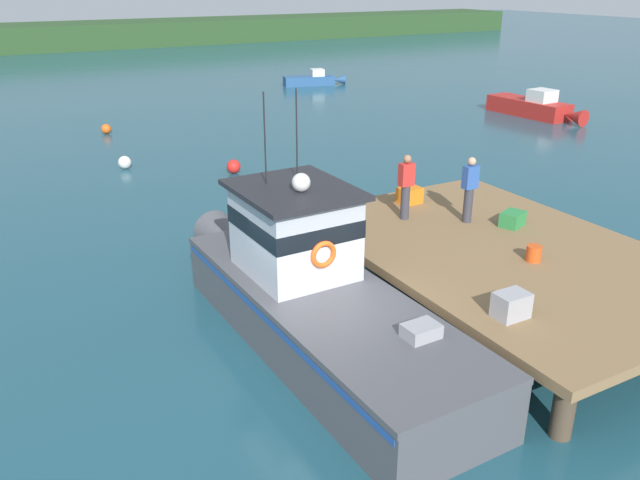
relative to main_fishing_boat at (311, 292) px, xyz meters
name	(u,v)px	position (x,y,z in m)	size (l,w,h in m)	color
ground_plane	(316,351)	(-0.19, -0.56, -1.01)	(200.00, 200.00, 0.00)	#1E4C5B
dock	(504,253)	(4.61, -0.56, 0.07)	(6.00, 9.00, 1.20)	#4C3D2D
main_fishing_boat	(311,292)	(0.00, 0.00, 0.00)	(2.73, 9.84, 4.80)	#4C4C51
crate_stack_near_edge	(511,305)	(2.45, -2.93, 0.43)	(0.60, 0.44, 0.47)	#9E9EA3
crate_single_far	(410,195)	(4.59, 2.98, 0.41)	(0.60, 0.44, 0.43)	orange
crate_stack_mid_dock	(513,219)	(5.75, 0.39, 0.37)	(0.60, 0.44, 0.36)	#2D8442
bait_bucket	(534,253)	(4.65, -1.35, 0.36)	(0.32, 0.32, 0.34)	#E04C19
deckhand_by_the_boat	(406,186)	(3.78, 2.08, 1.05)	(0.36, 0.22, 1.63)	#383842
deckhand_further_back	(469,188)	(4.99, 1.15, 1.05)	(0.36, 0.22, 1.63)	#383842
moored_boat_outer_mooring	(534,107)	(20.65, 13.89, -0.51)	(1.74, 5.73, 1.44)	red
moored_boat_near_channel	(313,80)	(15.55, 28.57, -0.64)	(4.21, 1.87, 1.05)	#285184
mooring_buoy_spare_mooring	(234,166)	(3.07, 11.73, -0.75)	(0.51, 0.51, 0.51)	red
mooring_buoy_inshore	(125,162)	(-0.33, 14.31, -0.76)	(0.49, 0.49, 0.49)	silver
mooring_buoy_channel_marker	(106,129)	(0.34, 20.67, -0.78)	(0.45, 0.45, 0.45)	#EA5B19
far_shoreline	(7,38)	(-0.19, 61.44, 0.19)	(120.00, 8.00, 2.40)	#284723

